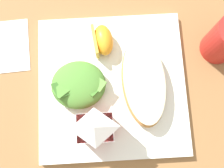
{
  "coord_description": "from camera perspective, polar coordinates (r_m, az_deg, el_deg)",
  "views": [
    {
      "loc": [
        0.01,
        0.1,
        0.52
      ],
      "look_at": [
        0.0,
        0.0,
        0.03
      ],
      "focal_mm": 43.09,
      "sensor_mm": 36.0,
      "label": 1
    }
  ],
  "objects": [
    {
      "name": "white_plate",
      "position": [
        0.52,
        -0.0,
        -0.38
      ],
      "size": [
        0.28,
        0.28,
        0.02
      ],
      "primitive_type": "cube",
      "color": "white",
      "rests_on": "ground"
    },
    {
      "name": "orange_wedge_front",
      "position": [
        0.52,
        -2.04,
        9.25
      ],
      "size": [
        0.04,
        0.06,
        0.04
      ],
      "color": "orange",
      "rests_on": "white_plate"
    },
    {
      "name": "green_salad_pile",
      "position": [
        0.5,
        -7.11,
        -0.1
      ],
      "size": [
        0.1,
        0.09,
        0.05
      ],
      "color": "#4C8433",
      "rests_on": "white_plate"
    },
    {
      "name": "cheesy_pizza_bread",
      "position": [
        0.5,
        6.72,
        0.44
      ],
      "size": [
        0.09,
        0.17,
        0.04
      ],
      "color": "#B77F42",
      "rests_on": "white_plate"
    },
    {
      "name": "paper_napkin",
      "position": [
        0.59,
        -22.39,
        7.3
      ],
      "size": [
        0.12,
        0.12,
        0.0
      ],
      "primitive_type": "cube",
      "rotation": [
        0.0,
        0.0,
        0.06
      ],
      "color": "white",
      "rests_on": "ground"
    },
    {
      "name": "milk_carton",
      "position": [
        0.44,
        -3.42,
        -9.38
      ],
      "size": [
        0.06,
        0.05,
        0.11
      ],
      "color": "#B7332D",
      "rests_on": "white_plate"
    },
    {
      "name": "ground",
      "position": [
        0.53,
        -0.0,
        -0.54
      ],
      "size": [
        3.0,
        3.0,
        0.0
      ],
      "primitive_type": "plane",
      "color": "olive"
    }
  ]
}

